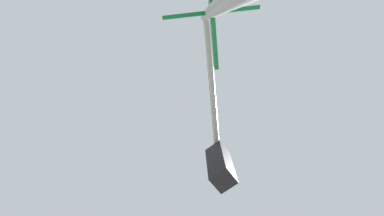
% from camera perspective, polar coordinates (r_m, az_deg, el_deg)
% --- Properties ---
extents(traffic_signal_near, '(2.42, 1.68, 5.23)m').
position_cam_1_polar(traffic_signal_near, '(2.55, 6.61, -0.66)').
color(traffic_signal_near, slate).
rests_on(traffic_signal_near, ground_plane).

